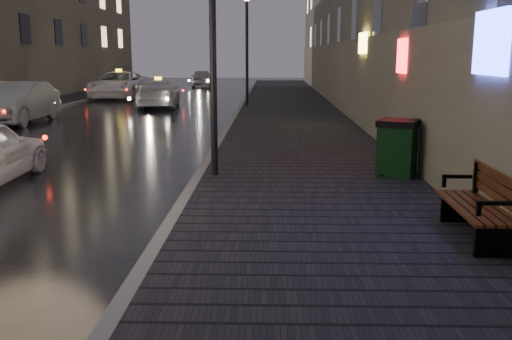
{
  "coord_description": "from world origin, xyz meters",
  "views": [
    {
      "loc": [
        3.04,
        -5.72,
        2.64
      ],
      "look_at": [
        2.8,
        3.07,
        0.85
      ],
      "focal_mm": 40.0,
      "sensor_mm": 36.0,
      "label": 1
    }
  ],
  "objects": [
    {
      "name": "sidewalk",
      "position": [
        3.9,
        21.0,
        0.07
      ],
      "size": [
        4.6,
        58.0,
        0.15
      ],
      "primitive_type": "cube",
      "color": "black",
      "rests_on": "ground"
    },
    {
      "name": "curb",
      "position": [
        1.5,
        21.0,
        0.07
      ],
      "size": [
        0.2,
        58.0,
        0.15
      ],
      "primitive_type": "cube",
      "color": "slate",
      "rests_on": "ground"
    },
    {
      "name": "sidewalk_far",
      "position": [
        -8.7,
        21.0,
        0.07
      ],
      "size": [
        2.4,
        58.0,
        0.15
      ],
      "primitive_type": "cube",
      "color": "black",
      "rests_on": "ground"
    },
    {
      "name": "curb_far",
      "position": [
        -7.4,
        21.0,
        0.07
      ],
      "size": [
        0.2,
        58.0,
        0.15
      ],
      "primitive_type": "cube",
      "color": "slate",
      "rests_on": "ground"
    },
    {
      "name": "building_far_c",
      "position": [
        -13.5,
        39.0,
        5.5
      ],
      "size": [
        6.0,
        22.0,
        11.0
      ],
      "primitive_type": "cube",
      "color": "#6B6051",
      "rests_on": "ground"
    },
    {
      "name": "lamp_near",
      "position": [
        1.85,
        6.0,
        3.49
      ],
      "size": [
        0.36,
        0.36,
        5.28
      ],
      "color": "black",
      "rests_on": "sidewalk"
    },
    {
      "name": "lamp_far",
      "position": [
        1.85,
        22.0,
        3.49
      ],
      "size": [
        0.36,
        0.36,
        5.28
      ],
      "color": "black",
      "rests_on": "sidewalk"
    },
    {
      "name": "bench",
      "position": [
        5.92,
        1.89,
        0.62
      ],
      "size": [
        0.68,
        1.87,
        0.95
      ],
      "rotation": [
        0.0,
        0.0,
        -0.02
      ],
      "color": "black",
      "rests_on": "sidewalk"
    },
    {
      "name": "trash_bin",
      "position": [
        5.65,
        6.01,
        0.74
      ],
      "size": [
        1.01,
        1.01,
        1.17
      ],
      "rotation": [
        0.0,
        0.0,
        -0.42
      ],
      "color": "black",
      "rests_on": "sidewalk"
    },
    {
      "name": "car_left_mid",
      "position": [
        -6.8,
        16.12,
        0.79
      ],
      "size": [
        1.71,
        4.82,
        1.58
      ],
      "primitive_type": "imported",
      "rotation": [
        0.0,
        0.0,
        0.01
      ],
      "color": "gray",
      "rests_on": "ground"
    },
    {
      "name": "taxi_mid",
      "position": [
        -2.65,
        22.97,
        0.69
      ],
      "size": [
        2.41,
        4.95,
        1.39
      ],
      "primitive_type": "imported",
      "rotation": [
        0.0,
        0.0,
        3.24
      ],
      "color": "silver",
      "rests_on": "ground"
    },
    {
      "name": "taxi_far",
      "position": [
        -6.19,
        28.88,
        0.81
      ],
      "size": [
        2.87,
        5.91,
        1.62
      ],
      "primitive_type": "imported",
      "rotation": [
        0.0,
        0.0,
        -0.03
      ],
      "color": "white",
      "rests_on": "ground"
    },
    {
      "name": "car_far",
      "position": [
        -2.64,
        40.94,
        0.71
      ],
      "size": [
        2.14,
        4.34,
        1.42
      ],
      "primitive_type": "imported",
      "rotation": [
        0.0,
        0.0,
        3.26
      ],
      "color": "#9A9AA1",
      "rests_on": "ground"
    }
  ]
}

